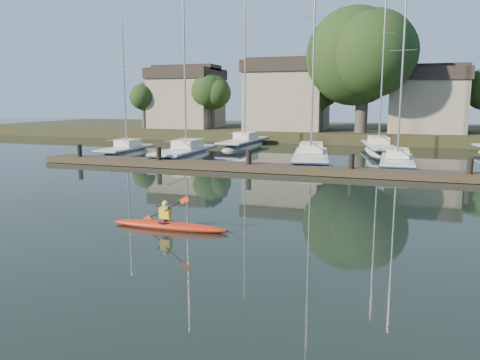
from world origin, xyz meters
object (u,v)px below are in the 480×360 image
(sailboat_0, at_px, (126,157))
(sailboat_2, at_px, (311,166))
(sailboat_5, at_px, (244,149))
(dock, at_px, (298,169))
(kayak, at_px, (169,224))
(sailboat_3, at_px, (397,171))
(sailboat_6, at_px, (379,154))
(sailboat_1, at_px, (185,161))

(sailboat_0, relative_size, sailboat_2, 0.70)
(sailboat_0, distance_m, sailboat_5, 11.04)
(dock, distance_m, sailboat_0, 15.21)
(sailboat_0, relative_size, sailboat_5, 0.71)
(sailboat_0, height_order, sailboat_2, sailboat_2)
(kayak, relative_size, dock, 0.12)
(kayak, height_order, sailboat_0, sailboat_0)
(sailboat_5, bearing_deg, kayak, -74.34)
(dock, height_order, sailboat_0, sailboat_0)
(sailboat_2, height_order, sailboat_5, sailboat_2)
(sailboat_3, bearing_deg, sailboat_6, 98.36)
(sailboat_2, xyz_separation_m, sailboat_5, (-7.63, 9.08, 0.00))
(dock, relative_size, sailboat_2, 2.11)
(sailboat_1, distance_m, sailboat_6, 15.90)
(sailboat_3, bearing_deg, dock, -144.70)
(sailboat_2, xyz_separation_m, sailboat_6, (4.08, 8.67, 0.01))
(kayak, bearing_deg, sailboat_0, 124.07)
(sailboat_1, height_order, sailboat_2, sailboat_2)
(sailboat_0, height_order, sailboat_3, sailboat_3)
(dock, xyz_separation_m, sailboat_2, (-0.02, 4.43, -0.41))
(sailboat_0, height_order, sailboat_1, sailboat_1)
(kayak, xyz_separation_m, sailboat_6, (5.70, 26.27, -0.34))
(sailboat_6, bearing_deg, dock, -117.00)
(dock, xyz_separation_m, sailboat_0, (-14.43, 4.80, -0.39))
(dock, xyz_separation_m, sailboat_5, (-7.65, 13.51, -0.40))
(kayak, xyz_separation_m, sailboat_2, (1.62, 17.60, -0.36))
(sailboat_2, distance_m, sailboat_6, 9.58)
(sailboat_0, xyz_separation_m, sailboat_5, (6.78, 8.71, -0.01))
(dock, distance_m, sailboat_3, 6.69)
(dock, relative_size, sailboat_0, 3.01)
(kayak, bearing_deg, sailboat_2, 83.37)
(kayak, xyz_separation_m, sailboat_5, (-6.02, 26.68, -0.36))
(kayak, distance_m, dock, 13.27)
(sailboat_0, bearing_deg, sailboat_1, -6.20)
(dock, bearing_deg, sailboat_5, 119.54)
(sailboat_3, distance_m, sailboat_6, 9.32)
(sailboat_0, bearing_deg, sailboat_2, -2.18)
(dock, height_order, sailboat_5, sailboat_5)
(sailboat_3, height_order, sailboat_5, sailboat_5)
(sailboat_6, bearing_deg, kayak, -112.02)
(sailboat_1, distance_m, sailboat_2, 9.16)
(dock, bearing_deg, sailboat_0, 161.62)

